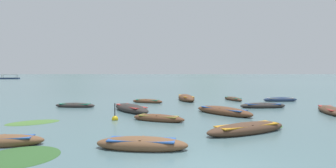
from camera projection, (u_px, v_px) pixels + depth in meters
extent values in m
plane|color=slate|center=(148.00, 74.00, 1501.57)|extent=(6000.00, 6000.00, 0.00)
cone|color=#4C5B56|center=(75.00, 58.00, 2253.75)|extent=(826.69, 826.69, 274.47)
cone|color=slate|center=(208.00, 56.00, 2482.88)|extent=(845.00, 845.00, 347.18)
ellipsoid|color=navy|center=(280.00, 100.00, 26.13)|extent=(3.45, 0.97, 0.53)
cube|color=#B7B2A3|center=(280.00, 98.00, 26.12)|extent=(2.49, 0.70, 0.05)
cube|color=navy|center=(280.00, 98.00, 26.12)|extent=(0.09, 0.64, 0.04)
ellipsoid|color=#4C3323|center=(330.00, 110.00, 18.42)|extent=(2.60, 4.40, 0.56)
cube|color=#B22D28|center=(330.00, 108.00, 18.42)|extent=(1.87, 3.17, 0.05)
cube|color=#4C3323|center=(330.00, 107.00, 18.41)|extent=(0.78, 0.36, 0.04)
ellipsoid|color=#2D2826|center=(75.00, 105.00, 21.57)|extent=(3.50, 1.58, 0.45)
cube|color=#197A56|center=(75.00, 104.00, 21.56)|extent=(2.52, 1.14, 0.05)
cube|color=#2D2826|center=(75.00, 103.00, 21.56)|extent=(0.20, 0.66, 0.04)
ellipsoid|color=brown|center=(158.00, 118.00, 15.27)|extent=(3.29, 2.23, 0.50)
cube|color=olive|center=(158.00, 116.00, 15.27)|extent=(2.37, 1.60, 0.05)
cube|color=brown|center=(158.00, 115.00, 15.26)|extent=(0.33, 0.56, 0.04)
ellipsoid|color=#2D2826|center=(263.00, 106.00, 21.22)|extent=(3.77, 1.11, 0.52)
cube|color=#28519E|center=(263.00, 104.00, 21.21)|extent=(2.71, 0.80, 0.05)
cube|color=#2D2826|center=(263.00, 103.00, 21.21)|extent=(0.08, 0.76, 0.04)
ellipsoid|color=brown|center=(142.00, 144.00, 9.61)|extent=(3.57, 1.64, 0.57)
cube|color=#28519E|center=(142.00, 140.00, 9.60)|extent=(2.57, 1.18, 0.05)
cube|color=brown|center=(142.00, 138.00, 9.60)|extent=(0.21, 0.69, 0.04)
ellipsoid|color=brown|center=(223.00, 111.00, 17.81)|extent=(3.70, 4.45, 0.65)
cube|color=#28519E|center=(223.00, 108.00, 17.81)|extent=(2.66, 3.21, 0.05)
cube|color=brown|center=(223.00, 108.00, 17.80)|extent=(0.76, 0.57, 0.04)
ellipsoid|color=#2D2826|center=(131.00, 109.00, 19.14)|extent=(3.47, 4.63, 0.67)
cube|color=#B22D28|center=(131.00, 106.00, 19.14)|extent=(2.50, 3.33, 0.05)
cube|color=#2D2826|center=(131.00, 105.00, 19.13)|extent=(0.85, 0.54, 0.04)
ellipsoid|color=#4C3323|center=(233.00, 99.00, 27.02)|extent=(1.51, 3.23, 0.45)
cube|color=#197A56|center=(233.00, 98.00, 27.02)|extent=(1.08, 2.33, 0.05)
cube|color=#4C3323|center=(233.00, 97.00, 27.02)|extent=(0.58, 0.20, 0.04)
ellipsoid|color=brown|center=(1.00, 142.00, 10.05)|extent=(3.20, 1.09, 0.52)
cube|color=#28519E|center=(1.00, 137.00, 10.04)|extent=(2.31, 0.78, 0.05)
cube|color=brown|center=(1.00, 136.00, 10.04)|extent=(0.12, 0.61, 0.04)
ellipsoid|color=#4C3323|center=(247.00, 129.00, 12.23)|extent=(4.63, 2.76, 0.61)
cube|color=orange|center=(247.00, 125.00, 12.23)|extent=(3.33, 1.99, 0.05)
cube|color=#4C3323|center=(247.00, 124.00, 12.22)|extent=(0.37, 0.76, 0.04)
ellipsoid|color=brown|center=(147.00, 101.00, 24.77)|extent=(3.15, 2.03, 0.45)
cube|color=#197A56|center=(147.00, 100.00, 24.77)|extent=(2.27, 1.46, 0.05)
cube|color=brown|center=(147.00, 99.00, 24.77)|extent=(0.31, 0.56, 0.04)
ellipsoid|color=brown|center=(186.00, 98.00, 26.84)|extent=(1.73, 4.44, 0.78)
cube|color=orange|center=(186.00, 96.00, 26.83)|extent=(1.24, 3.20, 0.05)
cube|color=brown|center=(186.00, 95.00, 26.82)|extent=(0.93, 0.16, 0.04)
cube|color=navy|center=(10.00, 79.00, 128.89)|extent=(8.78, 3.92, 0.90)
cylinder|color=#4C4742|center=(18.00, 76.00, 130.56)|extent=(0.10, 0.10, 1.80)
cylinder|color=#4C4742|center=(16.00, 76.00, 128.59)|extent=(0.10, 0.10, 1.80)
cylinder|color=#4C4742|center=(3.00, 76.00, 129.10)|extent=(0.10, 0.10, 1.80)
cylinder|color=#4C4742|center=(2.00, 76.00, 127.12)|extent=(0.10, 0.10, 1.80)
cube|color=#9E998E|center=(10.00, 74.00, 128.81)|extent=(7.38, 3.29, 0.12)
sphere|color=yellow|center=(115.00, 119.00, 15.54)|extent=(0.37, 0.37, 0.37)
cylinder|color=black|center=(115.00, 111.00, 15.52)|extent=(0.06, 0.06, 0.93)
ellipsoid|color=#38662D|center=(262.00, 125.00, 14.01)|extent=(3.00, 3.01, 0.14)
ellipsoid|color=#2D5628|center=(20.00, 157.00, 8.71)|extent=(3.56, 3.56, 0.14)
ellipsoid|color=#477033|center=(33.00, 123.00, 14.72)|extent=(3.19, 2.61, 0.14)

